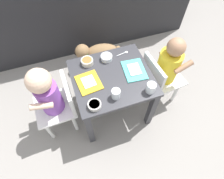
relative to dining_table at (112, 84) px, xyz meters
name	(u,v)px	position (x,y,z in m)	size (l,w,h in m)	color
ground_plane	(112,108)	(0.00, 0.00, -0.38)	(7.00, 7.00, 0.00)	gray
kitchen_cabinet_back	(80,4)	(0.00, 0.96, 0.06)	(2.27, 0.38, 0.88)	#232326
dining_table	(112,84)	(0.00, 0.00, 0.00)	(0.55, 0.50, 0.47)	#333338
seated_child_left	(50,95)	(-0.44, 0.01, 0.06)	(0.29, 0.29, 0.69)	white
seated_child_right	(167,67)	(0.44, -0.01, 0.04)	(0.31, 0.31, 0.68)	white
dog	(98,53)	(0.03, 0.52, -0.19)	(0.44, 0.23, 0.30)	olive
food_tray_left	(89,83)	(-0.17, 0.00, 0.10)	(0.17, 0.19, 0.02)	gold
food_tray_right	(134,70)	(0.17, 0.00, 0.10)	(0.16, 0.21, 0.02)	#4CC6BC
water_cup_left	(151,88)	(0.20, -0.19, 0.12)	(0.06, 0.06, 0.07)	white
water_cup_right	(116,94)	(-0.03, -0.16, 0.12)	(0.06, 0.06, 0.07)	white
veggie_bowl_near	(107,57)	(0.01, 0.16, 0.11)	(0.08, 0.08, 0.04)	white
cereal_bowl_left_side	(87,62)	(-0.13, 0.17, 0.11)	(0.09, 0.09, 0.04)	silver
cereal_bowl_right_side	(95,105)	(-0.18, -0.19, 0.11)	(0.08, 0.08, 0.03)	silver
spoon_by_left_tray	(124,53)	(0.15, 0.18, 0.09)	(0.10, 0.03, 0.01)	silver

